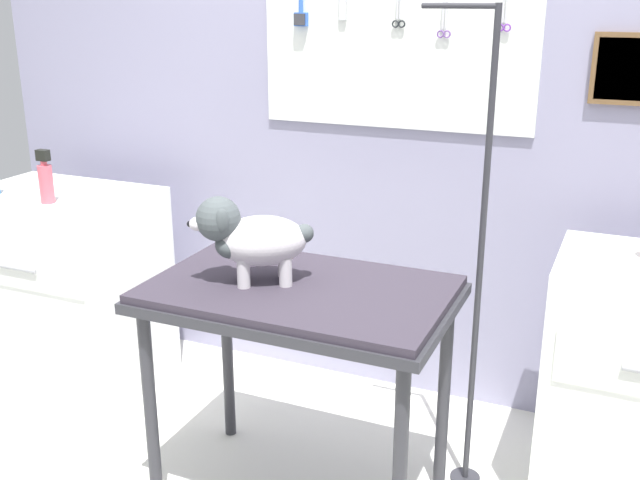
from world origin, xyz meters
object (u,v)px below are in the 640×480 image
Objects in this scene: dog at (250,237)px; conditioner_bottle at (46,180)px; grooming_table at (300,309)px; grooming_arm at (476,280)px; counter_left at (67,288)px.

conditioner_bottle is at bearing 165.85° from dog.
dog reaches higher than grooming_table.
grooming_table is 0.61m from grooming_arm.
grooming_arm is at bearing 29.06° from dog.
grooming_arm is 0.79m from dog.
grooming_table is 1.31m from conditioner_bottle.
grooming_table is at bearing 12.92° from dog.
counter_left is at bearing 121.47° from conditioner_bottle.
grooming_arm is (0.51, 0.34, 0.06)m from grooming_table.
grooming_arm reaches higher than conditioner_bottle.
counter_left is (-1.35, 0.39, -0.28)m from grooming_table.
conditioner_bottle is at bearing 169.16° from grooming_table.
grooming_table is 1.43m from counter_left.
grooming_table is 2.57× the size of dog.
grooming_arm is at bearing 33.32° from grooming_table.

